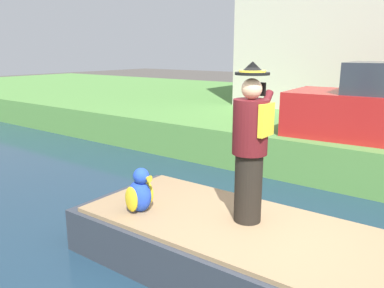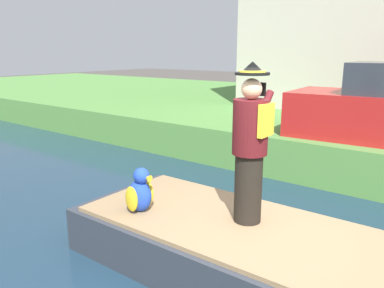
# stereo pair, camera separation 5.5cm
# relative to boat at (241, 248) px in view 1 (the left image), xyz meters

# --- Properties ---
(ground_plane) EXTENTS (80.00, 80.00, 0.00)m
(ground_plane) POSITION_rel_boat_xyz_m (0.00, -0.29, -0.40)
(ground_plane) COLOR #4C4742
(canal_water) EXTENTS (6.68, 48.00, 0.10)m
(canal_water) POSITION_rel_boat_xyz_m (0.00, -0.29, -0.35)
(canal_water) COLOR #1E384C
(canal_water) RESTS_ON ground
(boat) EXTENTS (1.84, 4.22, 0.61)m
(boat) POSITION_rel_boat_xyz_m (0.00, 0.00, 0.00)
(boat) COLOR #333842
(boat) RESTS_ON canal_water
(person_pirate) EXTENTS (0.61, 0.42, 1.85)m
(person_pirate) POSITION_rel_boat_xyz_m (0.13, -0.00, 1.23)
(person_pirate) COLOR black
(person_pirate) RESTS_ON boat
(parrot_plush) EXTENTS (0.36, 0.34, 0.57)m
(parrot_plush) POSITION_rel_boat_xyz_m (-0.44, 1.20, 0.55)
(parrot_plush) COLOR blue
(parrot_plush) RESTS_ON boat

